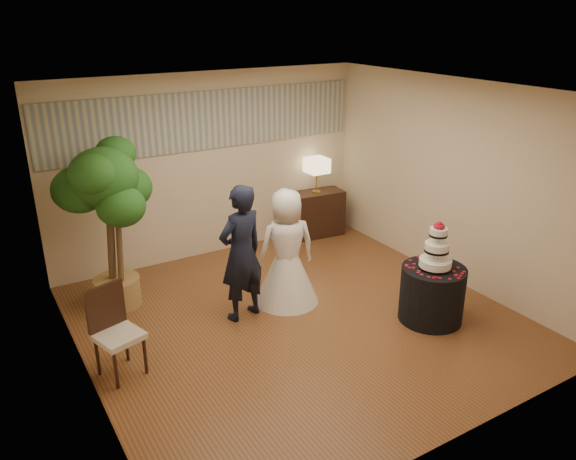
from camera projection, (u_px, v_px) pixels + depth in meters
floor at (298, 320)px, 7.01m from camera, size 5.00×5.00×0.00m
ceiling at (299, 91)px, 5.98m from camera, size 5.00×5.00×0.00m
wall_back at (211, 166)px, 8.49m from camera, size 5.00×0.06×2.80m
wall_front at (464, 305)px, 4.51m from camera, size 5.00×0.06×2.80m
wall_left at (75, 261)px, 5.29m from camera, size 0.06×5.00×2.80m
wall_right at (452, 182)px, 7.70m from camera, size 0.06×5.00×2.80m
mural_border at (209, 120)px, 8.21m from camera, size 4.90×0.02×0.85m
groom at (241, 253)px, 6.78m from camera, size 0.71×0.54×1.73m
bride at (287, 247)px, 7.19m from camera, size 0.98×0.98×1.54m
cake_table at (432, 294)px, 6.90m from camera, size 0.80×0.80×0.70m
wedding_cake at (437, 245)px, 6.66m from camera, size 0.40×0.40×0.61m
console at (316, 214)px, 9.50m from camera, size 0.96×0.51×0.77m
table_lamp at (317, 175)px, 9.25m from camera, size 0.33×0.33×0.58m
ficus_tree at (109, 226)px, 6.97m from camera, size 1.48×1.48×2.21m
side_chair at (118, 334)px, 5.79m from camera, size 0.57×0.58×0.99m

